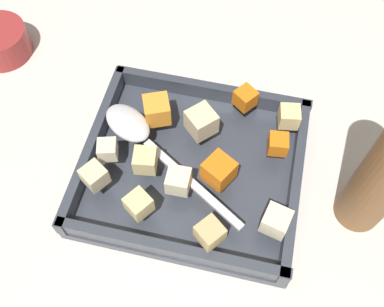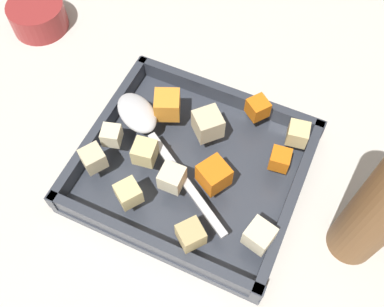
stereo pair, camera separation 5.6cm
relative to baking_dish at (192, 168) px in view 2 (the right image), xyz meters
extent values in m
plane|color=beige|center=(0.00, 0.00, -0.01)|extent=(4.00, 4.00, 0.00)
cube|color=#333842|center=(0.00, 0.00, -0.01)|extent=(0.28, 0.25, 0.01)
cube|color=#333842|center=(0.00, -0.12, 0.02)|extent=(0.28, 0.01, 0.03)
cube|color=#333842|center=(0.00, 0.12, 0.02)|extent=(0.28, 0.01, 0.03)
cube|color=#333842|center=(-0.13, 0.00, 0.02)|extent=(0.01, 0.25, 0.03)
cube|color=#333842|center=(0.13, 0.00, 0.02)|extent=(0.01, 0.25, 0.03)
cube|color=orange|center=(-0.05, -0.10, 0.04)|extent=(0.04, 0.04, 0.03)
cube|color=orange|center=(-0.10, -0.04, 0.04)|extent=(0.03, 0.03, 0.02)
cube|color=orange|center=(-0.04, 0.02, 0.05)|extent=(0.04, 0.04, 0.03)
cube|color=orange|center=(0.06, -0.05, 0.05)|extent=(0.04, 0.04, 0.03)
cube|color=beige|center=(0.10, 0.02, 0.04)|extent=(0.03, 0.03, 0.02)
cube|color=#E0CC89|center=(0.05, 0.02, 0.04)|extent=(0.03, 0.03, 0.03)
cube|color=tan|center=(-0.04, 0.10, 0.04)|extent=(0.04, 0.04, 0.03)
cube|color=beige|center=(0.11, 0.06, 0.04)|extent=(0.04, 0.04, 0.03)
cube|color=beige|center=(-0.11, 0.07, 0.04)|extent=(0.04, 0.04, 0.03)
cube|color=beige|center=(0.00, -0.04, 0.05)|extent=(0.05, 0.05, 0.03)
cube|color=#E0CC89|center=(-0.11, -0.08, 0.04)|extent=(0.03, 0.03, 0.03)
cube|color=#E0CC89|center=(0.05, 0.08, 0.04)|extent=(0.04, 0.04, 0.03)
cube|color=beige|center=(0.01, 0.04, 0.04)|extent=(0.03, 0.03, 0.03)
ellipsoid|color=silver|center=(0.09, -0.03, 0.04)|extent=(0.08, 0.08, 0.02)
cube|color=silver|center=(-0.01, 0.04, 0.03)|extent=(0.15, 0.10, 0.01)
cylinder|color=brown|center=(-0.22, 0.01, 0.10)|extent=(0.06, 0.06, 0.23)
cylinder|color=maroon|center=(0.34, -0.14, 0.01)|extent=(0.09, 0.09, 0.04)
camera|label=1|loc=(-0.06, 0.27, 0.53)|focal=41.67mm
camera|label=2|loc=(-0.11, 0.25, 0.53)|focal=41.67mm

